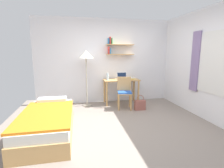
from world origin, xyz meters
The scene contains 11 objects.
ground_plane centered at (0.00, 0.00, 0.00)m, with size 5.28×5.28×0.00m, color gray.
wall_back centered at (0.01, 2.02, 1.31)m, with size 4.40×0.27×2.60m.
wall_right centered at (2.02, 0.00, 1.30)m, with size 0.10×4.40×2.60m.
bed centered at (-1.53, -0.03, 0.24)m, with size 0.92×1.88×0.54m.
desk centered at (0.38, 1.70, 0.61)m, with size 1.08×0.52×0.76m.
desk_chair centered at (0.35, 1.21, 0.50)m, with size 0.47×0.44×0.89m.
standing_lamp centered at (-0.68, 1.66, 1.45)m, with size 0.44×0.44×1.64m.
laptop centered at (0.41, 1.72, 0.82)m, with size 0.31×0.23×0.22m.
water_bottle centered at (-0.06, 1.67, 0.86)m, with size 0.06×0.06×0.21m, color silver.
book_stack centered at (0.75, 1.75, 0.78)m, with size 0.19×0.22×0.04m.
handbag centered at (0.73, 0.98, 0.15)m, with size 0.30×0.13×0.42m.
Camera 1 is at (-0.93, -3.33, 1.57)m, focal length 27.34 mm.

